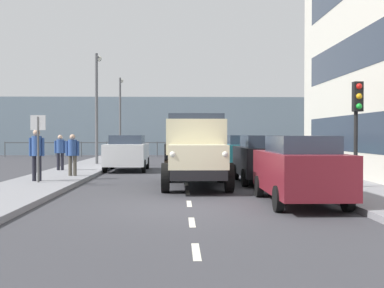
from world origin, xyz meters
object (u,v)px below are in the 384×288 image
at_px(car_teal_kerbside_2, 243,153).
at_px(traffic_light_near, 357,111).
at_px(street_sign, 38,137).
at_px(pedestrian_with_bag, 37,150).
at_px(car_navy_kerbside_3, 230,149).
at_px(car_black_kerbside_1, 263,158).
at_px(lamp_post_promenade, 97,98).
at_px(pedestrian_couple_b, 60,149).
at_px(lamp_post_far, 120,109).
at_px(pedestrian_near_railing, 72,151).
at_px(truck_vintage_cream, 196,152).
at_px(car_white_oppositeside_0, 127,152).
at_px(car_maroon_kerbside_near, 299,168).

relative_size(car_teal_kerbside_2, traffic_light_near, 1.36).
bearing_deg(street_sign, pedestrian_with_bag, -68.73).
height_order(car_navy_kerbside_3, street_sign, street_sign).
height_order(car_black_kerbside_1, lamp_post_promenade, lamp_post_promenade).
bearing_deg(pedestrian_couple_b, car_black_kerbside_1, 151.32).
height_order(car_navy_kerbside_3, lamp_post_far, lamp_post_far).
xyz_separation_m(car_navy_kerbside_3, pedestrian_near_railing, (7.17, 10.15, 0.20)).
distance_m(truck_vintage_cream, lamp_post_far, 22.77).
height_order(truck_vintage_cream, street_sign, truck_vintage_cream).
distance_m(car_navy_kerbside_3, lamp_post_promenade, 8.34).
xyz_separation_m(car_white_oppositeside_0, traffic_light_near, (-7.92, 9.03, 1.58)).
distance_m(lamp_post_promenade, street_sign, 11.00).
bearing_deg(car_teal_kerbside_2, pedestrian_couple_b, 5.77).
xyz_separation_m(car_black_kerbside_1, traffic_light_near, (-2.38, 2.88, 1.58)).
distance_m(car_navy_kerbside_3, pedestrian_with_bag, 14.62).
xyz_separation_m(car_maroon_kerbside_near, pedestrian_near_railing, (7.17, -6.89, 0.20)).
bearing_deg(pedestrian_couple_b, lamp_post_far, -92.92).
relative_size(pedestrian_with_bag, pedestrian_couple_b, 1.12).
xyz_separation_m(truck_vintage_cream, car_navy_kerbside_3, (-2.47, -13.22, -0.28)).
height_order(pedestrian_near_railing, lamp_post_promenade, lamp_post_promenade).
xyz_separation_m(car_white_oppositeside_0, pedestrian_with_bag, (2.39, 6.76, 0.31)).
relative_size(car_maroon_kerbside_near, pedestrian_near_railing, 2.67).
bearing_deg(lamp_post_far, pedestrian_couple_b, 87.08).
bearing_deg(car_maroon_kerbside_near, car_navy_kerbside_3, -90.00).
height_order(car_white_oppositeside_0, pedestrian_with_bag, pedestrian_with_bag).
height_order(traffic_light_near, lamp_post_far, lamp_post_far).
relative_size(pedestrian_near_railing, pedestrian_couple_b, 1.01).
distance_m(pedestrian_near_railing, lamp_post_far, 19.16).
bearing_deg(pedestrian_couple_b, street_sign, 96.40).
bearing_deg(pedestrian_with_bag, pedestrian_couple_b, -85.11).
bearing_deg(street_sign, lamp_post_far, -90.45).
distance_m(car_teal_kerbside_2, car_navy_kerbside_3, 6.23).
bearing_deg(truck_vintage_cream, pedestrian_near_railing, -33.22).
bearing_deg(pedestrian_couple_b, traffic_light_near, 145.26).
distance_m(car_black_kerbside_1, lamp_post_far, 22.03).
bearing_deg(traffic_light_near, pedestrian_with_bag, -12.40).
xyz_separation_m(truck_vintage_cream, car_teal_kerbside_2, (-2.47, -6.99, -0.28)).
relative_size(truck_vintage_cream, lamp_post_promenade, 0.93).
xyz_separation_m(car_maroon_kerbside_near, pedestrian_with_bag, (7.94, -4.76, 0.31)).
height_order(car_maroon_kerbside_near, pedestrian_couple_b, pedestrian_couple_b).
relative_size(car_white_oppositeside_0, pedestrian_couple_b, 2.47).
relative_size(lamp_post_far, street_sign, 2.66).
xyz_separation_m(car_white_oppositeside_0, pedestrian_near_railing, (1.63, 4.63, 0.20)).
distance_m(car_navy_kerbside_3, traffic_light_near, 14.82).
height_order(car_teal_kerbside_2, car_white_oppositeside_0, same).
distance_m(truck_vintage_cream, car_maroon_kerbside_near, 4.56).
distance_m(car_black_kerbside_1, street_sign, 7.86).
relative_size(car_navy_kerbside_3, car_white_oppositeside_0, 1.00).
xyz_separation_m(car_maroon_kerbside_near, car_white_oppositeside_0, (5.54, -11.53, 0.00)).
relative_size(car_white_oppositeside_0, traffic_light_near, 1.23).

